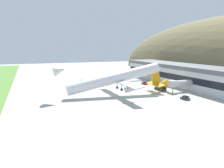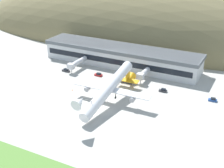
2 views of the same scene
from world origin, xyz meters
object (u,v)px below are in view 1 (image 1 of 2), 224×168
object	(u,v)px
jetway_1	(179,83)
service_car_3	(145,83)
jetway_0	(136,74)
service_car_0	(185,98)
fuel_truck	(160,87)
terminal_building	(179,72)
traffic_cone_0	(107,86)
service_car_2	(126,79)
cargo_airplane	(117,79)

from	to	relation	value
jetway_1	service_car_3	world-z (taller)	jetway_1
jetway_0	service_car_0	distance (m)	51.65
fuel_truck	jetway_0	bearing A→B (deg)	173.97
fuel_truck	jetway_1	bearing A→B (deg)	39.43
service_car_0	terminal_building	bearing A→B (deg)	146.06
terminal_building	traffic_cone_0	world-z (taller)	terminal_building
terminal_building	service_car_2	xyz separation A→B (m)	(-22.10, -22.33, -5.47)
jetway_0	cargo_airplane	bearing A→B (deg)	-37.73
cargo_airplane	traffic_cone_0	distance (m)	22.74
jetway_0	terminal_building	bearing A→B (deg)	43.53
service_car_2	fuel_truck	world-z (taller)	fuel_truck
terminal_building	service_car_3	xyz separation A→B (m)	(-3.40, -19.56, -5.51)
cargo_airplane	fuel_truck	size ratio (longest dim) A/B	7.63
service_car_2	jetway_1	bearing A→B (deg)	9.74
jetway_1	service_car_2	world-z (taller)	jetway_1
jetway_0	fuel_truck	bearing A→B (deg)	-6.03
cargo_airplane	jetway_1	bearing A→B (deg)	81.47
service_car_3	service_car_2	bearing A→B (deg)	-171.56
jetway_1	fuel_truck	distance (m)	9.06
fuel_truck	service_car_2	bearing A→B (deg)	-177.28
cargo_airplane	service_car_2	size ratio (longest dim) A/B	11.56
service_car_2	traffic_cone_0	size ratio (longest dim) A/B	7.71
terminal_building	fuel_truck	xyz separation A→B (m)	(13.17, -20.65, -4.67)
jetway_1	fuel_truck	xyz separation A→B (m)	(-6.73, -5.53, -2.49)
service_car_3	terminal_building	bearing A→B (deg)	80.14
terminal_building	service_car_2	distance (m)	31.89
cargo_airplane	service_car_0	xyz separation A→B (m)	(17.42, 21.30, -6.32)
service_car_2	service_car_3	size ratio (longest dim) A/B	1.08
cargo_airplane	traffic_cone_0	bearing A→B (deg)	172.17
jetway_0	jetway_1	world-z (taller)	same
terminal_building	service_car_0	bearing A→B (deg)	-33.94
jetway_1	jetway_0	bearing A→B (deg)	-176.68
service_car_0	service_car_2	size ratio (longest dim) A/B	0.88
service_car_0	service_car_3	xyz separation A→B (m)	(-36.46, 2.69, 0.02)
service_car_0	traffic_cone_0	world-z (taller)	service_car_0
jetway_0	service_car_0	bearing A→B (deg)	-5.47
jetway_1	service_car_0	xyz separation A→B (m)	(13.16, -7.13, -3.35)
service_car_0	cargo_airplane	bearing A→B (deg)	-129.27
service_car_0	fuel_truck	xyz separation A→B (m)	(-19.88, 1.59, 0.86)
jetway_1	service_car_0	distance (m)	15.33
cargo_airplane	fuel_truck	xyz separation A→B (m)	(-2.46, 22.90, -5.47)
terminal_building	jetway_1	distance (m)	25.09
service_car_3	jetway_1	bearing A→B (deg)	10.77
traffic_cone_0	service_car_2	bearing A→B (deg)	131.59
jetway_0	jetway_1	xyz separation A→B (m)	(38.15, 2.21, -0.00)
traffic_cone_0	cargo_airplane	bearing A→B (deg)	-7.83
jetway_1	service_car_3	bearing A→B (deg)	-169.23
cargo_airplane	service_car_3	bearing A→B (deg)	128.42
service_car_3	traffic_cone_0	xyz separation A→B (m)	(-2.49, -21.03, -0.38)
traffic_cone_0	jetway_1	bearing A→B (deg)	44.63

